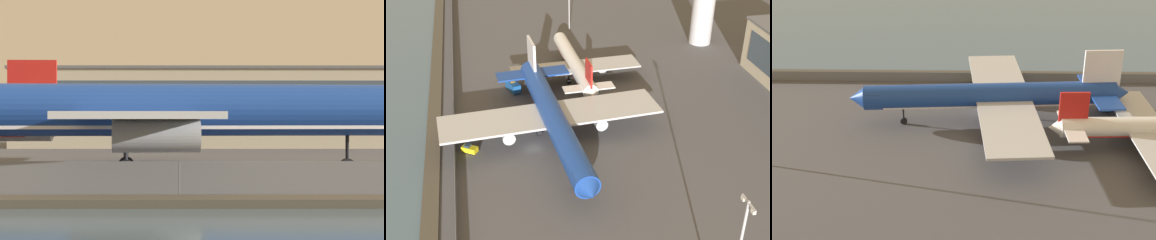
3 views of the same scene
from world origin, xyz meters
TOP-DOWN VIEW (x-y plane):
  - ground_plane at (0.00, 0.00)m, footprint 500.00×500.00m
  - waterfront_lagoon at (0.00, -71.00)m, footprint 320.00×98.00m
  - shoreline_seawall at (0.00, -20.50)m, footprint 320.00×3.00m
  - perimeter_fence at (0.00, -16.00)m, footprint 280.00×0.10m
  - cargo_jet_blue at (-2.56, 4.64)m, footprint 54.69×47.52m
  - passenger_jet_white_red at (-30.38, 14.88)m, footprint 38.76×33.16m
  - baggage_tug at (-1.31, -13.03)m, footprint 3.12×3.55m
  - ops_van at (-26.98, -1.36)m, footprint 5.59×3.56m

SIDE VIEW (x-z plane):
  - ground_plane at x=0.00m, z-range 0.00..0.00m
  - waterfront_lagoon at x=0.00m, z-range 0.00..0.01m
  - shoreline_seawall at x=0.00m, z-range 0.00..0.50m
  - baggage_tug at x=-1.31m, z-range -0.09..1.71m
  - perimeter_fence at x=0.00m, z-range 0.00..2.31m
  - ops_van at x=-26.98m, z-range 0.04..2.52m
  - passenger_jet_white_red at x=-30.38m, z-range -1.33..9.95m
  - cargo_jet_blue at x=-2.56m, z-range -1.74..12.95m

